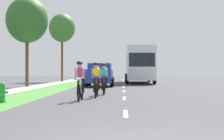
# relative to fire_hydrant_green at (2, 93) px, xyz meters

# --- Properties ---
(ground_plane) EXTENTS (120.00, 120.00, 0.00)m
(ground_plane) POSITION_rel_fire_hydrant_green_xyz_m (4.59, 12.27, -0.37)
(ground_plane) COLOR #424244
(grass_verge) EXTENTS (2.02, 70.00, 0.01)m
(grass_verge) POSITION_rel_fire_hydrant_green_xyz_m (0.00, 12.27, -0.37)
(grass_verge) COLOR #478438
(grass_verge) RESTS_ON ground_plane
(sidewalk_concrete) EXTENTS (1.61, 70.00, 0.10)m
(sidewalk_concrete) POSITION_rel_fire_hydrant_green_xyz_m (-1.82, 12.27, -0.37)
(sidewalk_concrete) COLOR #9E998E
(sidewalk_concrete) RESTS_ON ground_plane
(lane_markings_center) EXTENTS (0.12, 52.20, 0.01)m
(lane_markings_center) POSITION_rel_fire_hydrant_green_xyz_m (4.59, 16.27, -0.37)
(lane_markings_center) COLOR white
(lane_markings_center) RESTS_ON ground_plane
(fire_hydrant_green) EXTENTS (0.44, 0.38, 0.76)m
(fire_hydrant_green) POSITION_rel_fire_hydrant_green_xyz_m (0.00, 0.00, 0.00)
(fire_hydrant_green) COLOR #1E8C33
(fire_hydrant_green) RESTS_ON ground_plane
(cyclist_lead) EXTENTS (0.42, 1.72, 1.58)m
(cyclist_lead) POSITION_rel_fire_hydrant_green_xyz_m (2.83, 0.89, 0.44)
(cyclist_lead) COLOR black
(cyclist_lead) RESTS_ON ground_plane
(cyclist_trailing) EXTENTS (0.42, 1.72, 1.58)m
(cyclist_trailing) POSITION_rel_fire_hydrant_green_xyz_m (3.34, 2.81, 0.44)
(cyclist_trailing) COLOR black
(cyclist_trailing) RESTS_ON ground_plane
(cyclist_distant) EXTENTS (0.42, 1.72, 1.58)m
(cyclist_distant) POSITION_rel_fire_hydrant_green_xyz_m (3.58, 4.77, 0.44)
(cyclist_distant) COLOR black
(cyclist_distant) RESTS_ON ground_plane
(suv_blue) EXTENTS (2.15, 4.70, 1.79)m
(suv_blue) POSITION_rel_fire_hydrant_green_xyz_m (2.77, 14.60, 0.58)
(suv_blue) COLOR #23389E
(suv_blue) RESTS_ON ground_plane
(bus_white) EXTENTS (2.78, 11.60, 3.48)m
(bus_white) POSITION_rel_fire_hydrant_green_xyz_m (6.20, 23.35, 1.61)
(bus_white) COLOR silver
(bus_white) RESTS_ON ground_plane
(street_tree_near) EXTENTS (3.10, 3.10, 6.70)m
(street_tree_near) POSITION_rel_fire_hydrant_green_xyz_m (-2.57, 13.13, 4.60)
(street_tree_near) COLOR brown
(street_tree_near) RESTS_ON ground_plane
(street_tree_far) EXTENTS (2.93, 2.93, 7.68)m
(street_tree_far) POSITION_rel_fire_hydrant_green_xyz_m (-2.26, 26.82, 5.66)
(street_tree_far) COLOR brown
(street_tree_far) RESTS_ON ground_plane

